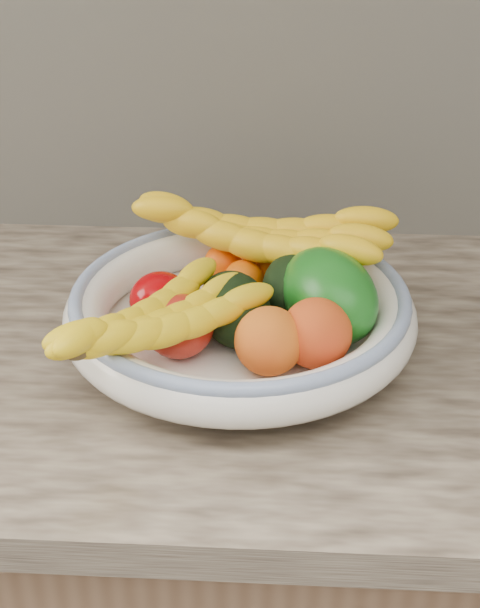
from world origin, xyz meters
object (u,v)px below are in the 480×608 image
Objects in this scene: green_mango at (329,296)px; banana_bunch_front at (155,328)px; fruit_bowl at (240,313)px; banana_bunch_back at (258,242)px.

green_mango is 0.52× the size of banana_bunch_front.
fruit_bowl is 0.13m from banana_bunch_front.
banana_bunch_back is (-0.08, 0.10, 0.01)m from green_mango.
green_mango reaches higher than fruit_bowl.
banana_bunch_front is (-0.10, -0.19, -0.01)m from banana_bunch_back.
banana_bunch_front is at bearing -131.60° from fruit_bowl.
banana_bunch_back is 1.22× the size of banana_bunch_front.
fruit_bowl is at bearing -0.50° from banana_bunch_front.
green_mango reaches higher than banana_bunch_back.
green_mango is at bearing -22.73° from banana_bunch_front.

